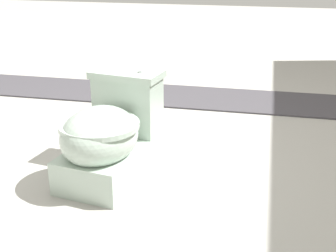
# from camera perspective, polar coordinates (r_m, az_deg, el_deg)

# --- Properties ---
(ground_plane) EXTENTS (14.00, 14.00, 0.00)m
(ground_plane) POSITION_cam_1_polar(r_m,az_deg,el_deg) (2.64, -3.22, -3.92)
(ground_plane) COLOR #A8A59E
(gravel_strip) EXTENTS (0.56, 8.00, 0.01)m
(gravel_strip) POSITION_cam_1_polar(r_m,az_deg,el_deg) (3.62, 9.29, 3.09)
(gravel_strip) COLOR #423F44
(gravel_strip) RESTS_ON ground
(toilet) EXTENTS (0.68, 0.47, 0.52)m
(toilet) POSITION_cam_1_polar(r_m,az_deg,el_deg) (2.37, -7.14, -1.26)
(toilet) COLOR #B2C6B7
(toilet) RESTS_ON ground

